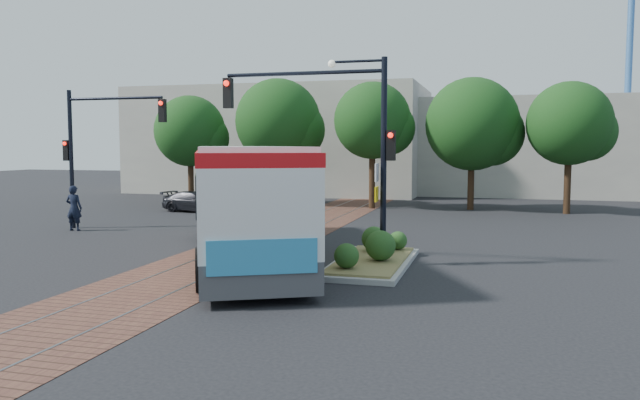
# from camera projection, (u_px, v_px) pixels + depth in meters

# --- Properties ---
(ground) EXTENTS (120.00, 120.00, 0.00)m
(ground) POSITION_uv_depth(u_px,v_px,m) (237.00, 253.00, 21.00)
(ground) COLOR black
(ground) RESTS_ON ground
(trackbed) EXTENTS (3.60, 40.00, 0.02)m
(trackbed) POSITION_uv_depth(u_px,v_px,m) (277.00, 236.00, 24.83)
(trackbed) COLOR brown
(trackbed) RESTS_ON ground
(tree_row) EXTENTS (26.40, 5.60, 7.67)m
(tree_row) POSITION_uv_depth(u_px,v_px,m) (369.00, 124.00, 35.99)
(tree_row) COLOR #382314
(tree_row) RESTS_ON ground
(warehouses) EXTENTS (40.00, 13.00, 8.00)m
(warehouses) POSITION_uv_depth(u_px,v_px,m) (378.00, 143.00, 48.37)
(warehouses) COLOR #ADA899
(warehouses) RESTS_ON ground
(crane) EXTENTS (8.00, 0.50, 18.00)m
(crane) POSITION_uv_depth(u_px,v_px,m) (629.00, 51.00, 47.78)
(crane) COLOR #3F72B2
(crane) RESTS_ON ground
(city_bus) EXTENTS (8.51, 13.23, 3.59)m
(city_bus) POSITION_uv_depth(u_px,v_px,m) (243.00, 195.00, 20.23)
(city_bus) COLOR #434345
(city_bus) RESTS_ON ground
(traffic_island) EXTENTS (2.20, 5.20, 1.13)m
(traffic_island) POSITION_uv_depth(u_px,v_px,m) (373.00, 255.00, 18.80)
(traffic_island) COLOR gray
(traffic_island) RESTS_ON ground
(signal_pole_main) EXTENTS (5.49, 0.46, 6.00)m
(signal_pole_main) POSITION_uv_depth(u_px,v_px,m) (343.00, 127.00, 18.82)
(signal_pole_main) COLOR black
(signal_pole_main) RESTS_ON ground
(signal_pole_left) EXTENTS (4.99, 0.34, 6.00)m
(signal_pole_left) POSITION_uv_depth(u_px,v_px,m) (93.00, 140.00, 26.76)
(signal_pole_left) COLOR black
(signal_pole_left) RESTS_ON ground
(officer) EXTENTS (0.75, 0.53, 1.93)m
(officer) POSITION_uv_depth(u_px,v_px,m) (74.00, 208.00, 26.44)
(officer) COLOR black
(officer) RESTS_ON ground
(parked_car) EXTENTS (4.03, 2.09, 1.12)m
(parked_car) POSITION_uv_depth(u_px,v_px,m) (196.00, 202.00, 34.04)
(parked_car) COLOR black
(parked_car) RESTS_ON ground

